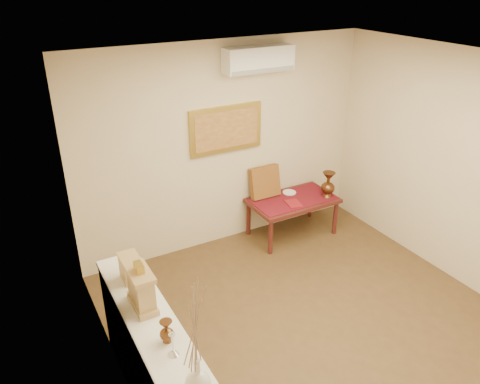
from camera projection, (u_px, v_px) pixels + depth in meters
floor at (327, 335)px, 4.86m from camera, size 4.50×4.50×0.00m
ceiling at (354, 73)px, 3.68m from camera, size 4.50×4.50×0.00m
wall_back at (225, 147)px, 6.04m from camera, size 4.00×0.02×2.70m
wall_left at (124, 288)px, 3.40m from camera, size 0.02×4.50×2.70m
white_vase at (196, 348)px, 2.76m from camera, size 0.17×0.17×0.90m
candlestick at (173, 344)px, 3.27m from camera, size 0.09×0.09×0.19m
brass_urn_small at (166, 329)px, 3.38m from camera, size 0.11×0.11×0.24m
table_cloth at (293, 199)px, 6.47m from camera, size 1.14×0.59×0.01m
brass_urn_tall at (328, 182)px, 6.44m from camera, size 0.20×0.20×0.44m
plate at (289, 192)px, 6.63m from camera, size 0.19×0.19×0.01m
menu at (294, 204)px, 6.32m from camera, size 0.23×0.28×0.01m
cushion at (265, 182)px, 6.44m from camera, size 0.44×0.19×0.45m
display_ledge at (156, 366)px, 3.85m from camera, size 0.37×2.02×0.98m
mantel_clock at (141, 288)px, 3.71m from camera, size 0.17×0.36×0.41m
wooden_chest at (130, 268)px, 4.05m from camera, size 0.16×0.21×0.24m
low_table at (293, 203)px, 6.50m from camera, size 1.20×0.70×0.55m
painting at (226, 129)px, 5.91m from camera, size 1.00×0.06×0.60m
ac_unit at (259, 59)px, 5.63m from camera, size 0.90×0.25×0.30m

